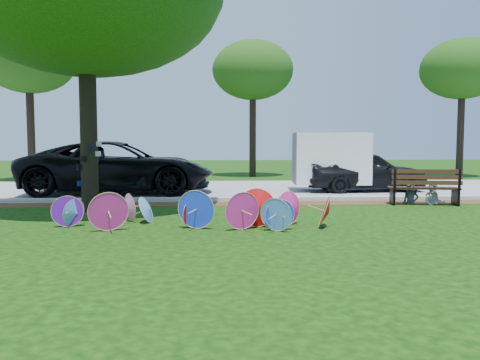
# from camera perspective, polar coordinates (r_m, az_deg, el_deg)

# --- Properties ---
(ground) EXTENTS (90.00, 90.00, 0.00)m
(ground) POSITION_cam_1_polar(r_m,az_deg,el_deg) (9.42, -2.31, -6.39)
(ground) COLOR black
(ground) RESTS_ON ground
(mulch_strip) EXTENTS (90.00, 1.00, 0.01)m
(mulch_strip) POSITION_cam_1_polar(r_m,az_deg,el_deg) (13.87, -2.69, -2.93)
(mulch_strip) COLOR #472D16
(mulch_strip) RESTS_ON ground
(curb) EXTENTS (90.00, 0.30, 0.12)m
(curb) POSITION_cam_1_polar(r_m,az_deg,el_deg) (14.55, -2.73, -2.37)
(curb) COLOR #B7B5AD
(curb) RESTS_ON ground
(street) EXTENTS (90.00, 8.00, 0.01)m
(street) POSITION_cam_1_polar(r_m,az_deg,el_deg) (18.69, -2.90, -1.06)
(street) COLOR gray
(street) RESTS_ON ground
(parasol_pile) EXTENTS (6.10, 1.95, 0.84)m
(parasol_pile) POSITION_cam_1_polar(r_m,az_deg,el_deg) (9.89, -3.79, -3.74)
(parasol_pile) COLOR #D22686
(parasol_pile) RESTS_ON ground
(black_van) EXTENTS (6.83, 3.31, 1.87)m
(black_van) POSITION_cam_1_polar(r_m,az_deg,el_deg) (17.40, -14.54, 1.48)
(black_van) COLOR black
(black_van) RESTS_ON ground
(dark_pickup) EXTENTS (4.63, 2.12, 1.54)m
(dark_pickup) POSITION_cam_1_polar(r_m,az_deg,el_deg) (18.21, 14.87, 1.07)
(dark_pickup) COLOR black
(dark_pickup) RESTS_ON ground
(cargo_trailer) EXTENTS (2.86, 1.97, 2.49)m
(cargo_trailer) POSITION_cam_1_polar(r_m,az_deg,el_deg) (17.91, 11.02, 2.61)
(cargo_trailer) COLOR white
(cargo_trailer) RESTS_ON ground
(park_bench) EXTENTS (2.10, 1.11, 1.04)m
(park_bench) POSITION_cam_1_polar(r_m,az_deg,el_deg) (14.71, 21.46, -0.79)
(park_bench) COLOR black
(park_bench) RESTS_ON ground
(person_left) EXTENTS (0.51, 0.41, 1.23)m
(person_left) POSITION_cam_1_polar(r_m,az_deg,el_deg) (14.60, 20.14, -0.41)
(person_left) COLOR #353B48
(person_left) RESTS_ON ground
(person_right) EXTENTS (0.74, 0.65, 1.30)m
(person_right) POSITION_cam_1_polar(r_m,az_deg,el_deg) (14.89, 22.61, -0.27)
(person_right) COLOR silver
(person_right) RESTS_ON ground
(bg_trees) EXTENTS (26.41, 7.02, 7.40)m
(bg_trees) POSITION_cam_1_polar(r_m,az_deg,el_deg) (24.82, 2.03, 13.61)
(bg_trees) COLOR black
(bg_trees) RESTS_ON ground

